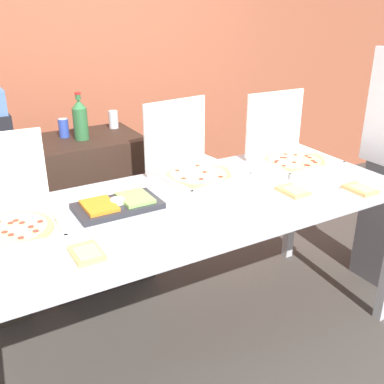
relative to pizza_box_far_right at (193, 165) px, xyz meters
name	(u,v)px	position (x,y,z in m)	size (l,w,h in m)	color
ground_plane	(192,337)	(-0.17, -0.29, -0.99)	(16.00, 16.00, 0.00)	#423D38
brick_wall_behind	(83,67)	(-0.17, 1.41, 0.41)	(10.00, 0.06, 2.80)	#9E5138
buffet_table	(192,217)	(-0.17, -0.29, -0.17)	(2.38, 0.99, 0.91)	#B7BABF
pizza_box_far_right	(193,165)	(0.00, 0.00, 0.00)	(0.50, 0.51, 0.44)	white
pizza_box_near_left	(8,216)	(-1.06, -0.17, 0.00)	(0.45, 0.47, 0.42)	white
pizza_box_near_right	(289,152)	(0.66, -0.09, 0.00)	(0.45, 0.47, 0.44)	white
paper_plate_front_center	(293,192)	(0.35, -0.49, -0.07)	(0.22, 0.22, 0.03)	white
paper_plate_front_left	(87,254)	(-0.83, -0.56, -0.07)	(0.25, 0.25, 0.03)	white
paper_plate_front_right	(360,190)	(0.69, -0.65, -0.07)	(0.20, 0.20, 0.03)	white
veggie_tray	(118,205)	(-0.55, -0.19, -0.06)	(0.43, 0.24, 0.05)	#28282D
sideboard_podium	(91,209)	(-0.44, 0.68, -0.46)	(0.72, 0.53, 1.05)	black
soda_bottle	(80,119)	(-0.46, 0.66, 0.19)	(0.09, 0.09, 0.30)	#2D6638
soda_can_silver	(114,119)	(-0.17, 0.82, 0.12)	(0.07, 0.07, 0.12)	silver
soda_can_colored	(64,128)	(-0.54, 0.76, 0.12)	(0.07, 0.07, 0.12)	#334CB2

